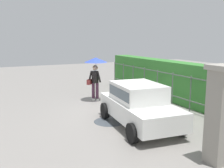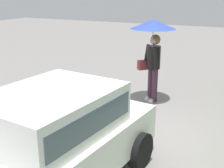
# 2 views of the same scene
# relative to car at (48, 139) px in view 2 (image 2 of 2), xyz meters

# --- Properties ---
(ground_plane) EXTENTS (40.00, 40.00, 0.00)m
(ground_plane) POSITION_rel_car_xyz_m (-1.74, 0.35, -0.80)
(ground_plane) COLOR gray
(car) EXTENTS (3.88, 2.19, 1.48)m
(car) POSITION_rel_car_xyz_m (0.00, 0.00, 0.00)
(car) COLOR white
(car) RESTS_ON ground
(pedestrian) EXTENTS (1.10, 1.10, 2.10)m
(pedestrian) POSITION_rel_car_xyz_m (-4.10, 0.11, 0.82)
(pedestrian) COLOR #47283D
(pedestrian) RESTS_ON ground
(puddle_near) EXTENTS (1.17, 1.17, 0.00)m
(puddle_near) POSITION_rel_car_xyz_m (-0.83, -0.72, -0.80)
(puddle_near) COLOR #4C545B
(puddle_near) RESTS_ON ground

